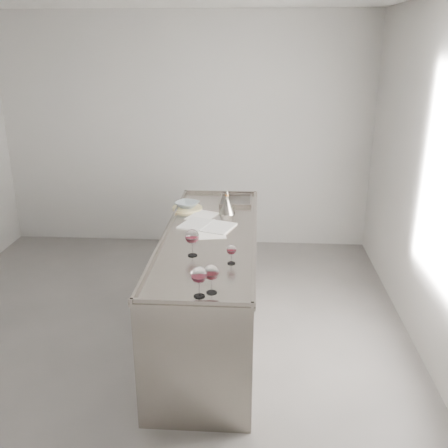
# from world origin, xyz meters

# --- Properties ---
(room_shell) EXTENTS (4.54, 5.04, 2.84)m
(room_shell) POSITION_xyz_m (0.00, 0.00, 1.40)
(room_shell) COLOR #565351
(room_shell) RESTS_ON ground
(counter) EXTENTS (0.77, 2.42, 0.97)m
(counter) POSITION_xyz_m (0.50, 0.30, 0.47)
(counter) COLOR gray
(counter) RESTS_ON ground
(wine_glass_left) EXTENTS (0.10, 0.10, 0.20)m
(wine_glass_left) POSITION_xyz_m (0.41, -0.15, 1.09)
(wine_glass_left) COLOR white
(wine_glass_left) RESTS_ON counter
(wine_glass_middle) EXTENTS (0.10, 0.10, 0.20)m
(wine_glass_middle) POSITION_xyz_m (0.53, -0.78, 1.08)
(wine_glass_middle) COLOR white
(wine_glass_middle) RESTS_ON counter
(wine_glass_right) EXTENTS (0.10, 0.10, 0.19)m
(wine_glass_right) POSITION_xyz_m (0.61, -0.73, 1.08)
(wine_glass_right) COLOR white
(wine_glass_right) RESTS_ON counter
(wine_glass_small) EXTENTS (0.07, 0.07, 0.14)m
(wine_glass_small) POSITION_xyz_m (0.71, -0.27, 1.04)
(wine_glass_small) COLOR white
(wine_glass_small) RESTS_ON counter
(notebook) EXTENTS (0.52, 0.44, 0.02)m
(notebook) POSITION_xyz_m (0.46, 0.49, 0.95)
(notebook) COLOR white
(notebook) RESTS_ON counter
(loose_paper_top) EXTENTS (0.28, 0.36, 0.00)m
(loose_paper_top) POSITION_xyz_m (0.50, 0.34, 0.94)
(loose_paper_top) COLOR white
(loose_paper_top) RESTS_ON counter
(loose_paper_under) EXTENTS (0.32, 0.37, 0.00)m
(loose_paper_under) POSITION_xyz_m (0.39, 0.75, 0.94)
(loose_paper_under) COLOR white
(loose_paper_under) RESTS_ON counter
(trivet) EXTENTS (0.31, 0.31, 0.02)m
(trivet) POSITION_xyz_m (0.22, 0.95, 0.95)
(trivet) COLOR beige
(trivet) RESTS_ON counter
(ceramic_bowl) EXTENTS (0.28, 0.28, 0.05)m
(ceramic_bowl) POSITION_xyz_m (0.23, 0.95, 0.99)
(ceramic_bowl) COLOR gray
(ceramic_bowl) RESTS_ON trivet
(wine_funnel) EXTENTS (0.16, 0.16, 0.23)m
(wine_funnel) POSITION_xyz_m (0.61, 0.85, 1.01)
(wine_funnel) COLOR gray
(wine_funnel) RESTS_ON counter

